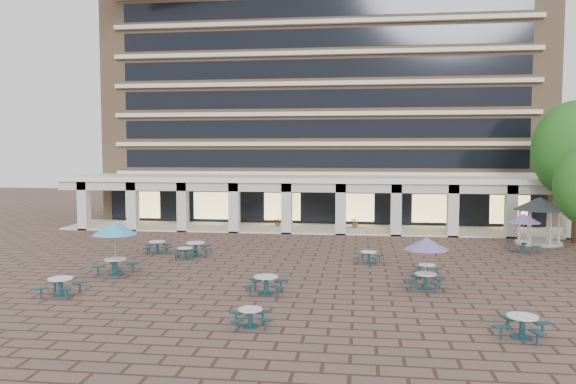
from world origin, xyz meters
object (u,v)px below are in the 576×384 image
picnic_table_2 (266,283)px  planter_right (355,226)px  picnic_table_0 (61,285)px  planter_left (278,227)px  picnic_table_1 (250,316)px  gazebo (540,209)px

picnic_table_2 → planter_right: 19.51m
picnic_table_0 → planter_left: 21.75m
picnic_table_0 → picnic_table_1: size_ratio=1.04×
picnic_table_1 → picnic_table_2: picnic_table_2 is taller
picnic_table_2 → gazebo: gazebo is taller
picnic_table_0 → gazebo: gazebo is taller
picnic_table_1 → gazebo: size_ratio=0.51×
planter_left → gazebo: bearing=-9.4°
planter_left → planter_right: planter_right is taller
picnic_table_1 → gazebo: bearing=36.3°
picnic_table_0 → gazebo: bearing=32.4°
gazebo → planter_left: (-18.92, 3.14, -2.00)m
picnic_table_0 → picnic_table_2: (9.10, 1.53, 0.01)m
picnic_table_1 → planter_right: planter_right is taller
picnic_table_1 → picnic_table_2: (-0.22, 4.78, 0.08)m
picnic_table_2 → gazebo: (16.65, 15.98, 1.96)m
gazebo → planter_left: 19.28m
picnic_table_0 → planter_right: 24.38m
gazebo → planter_right: (-12.78, 3.14, -1.87)m
gazebo → planter_right: 13.29m
gazebo → planter_right: gazebo is taller
picnic_table_2 → picnic_table_0: bearing=-170.7°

